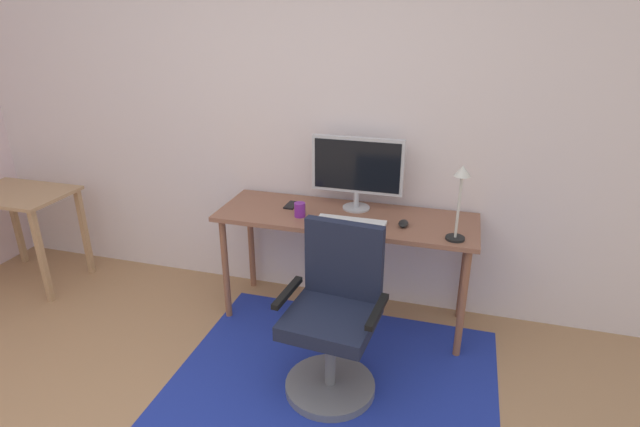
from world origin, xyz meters
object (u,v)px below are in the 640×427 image
Objects in this scene: computer_mouse at (403,223)px; office_chair at (334,325)px; keyboard at (351,222)px; side_table at (21,208)px; monitor at (357,168)px; coffee_cup at (300,210)px; desk_lamp at (460,191)px; cell_phone at (291,205)px; desk at (345,227)px.

office_chair is at bearing -113.96° from computer_mouse.
side_table is (-2.52, -0.06, -0.16)m from keyboard.
coffee_cup is at bearing -143.64° from monitor.
monitor is 1.04m from office_chair.
monitor is 1.35× the size of desk_lamp.
computer_mouse is 0.43m from desk_lamp.
keyboard is 3.07× the size of cell_phone.
computer_mouse is at bearing -10.26° from desk.
keyboard is 4.68× the size of coffee_cup.
side_table is (-2.46, -0.18, -0.08)m from desk.
monitor is (0.04, 0.13, 0.36)m from desk.
monitor reaches higher than office_chair.
side_table is (-2.56, 0.50, 0.20)m from office_chair.
desk_lamp reaches higher than desk.
office_chair reaches higher than cell_phone.
computer_mouse is 0.78m from cell_phone.
office_chair is (0.04, -0.57, -0.37)m from keyboard.
office_chair is (-0.58, -0.51, -0.66)m from desk_lamp.
office_chair is at bearing -139.05° from desk_lamp.
cell_phone is at bearing 167.53° from desk_lamp.
coffee_cup is at bearing 175.39° from desk_lamp.
coffee_cup is 2.19m from side_table.
desk_lamp reaches higher than side_table.
computer_mouse is 0.74× the size of cell_phone.
side_table is at bearing 174.05° from office_chair.
cell_phone is 0.32× the size of desk_lamp.
side_table is (-2.06, -0.24, -0.16)m from cell_phone.
cell_phone is at bearing -170.48° from monitor.
office_chair is at bearing -54.83° from cell_phone.
desk_lamp is 0.59× the size of side_table.
computer_mouse is 2.84m from side_table.
coffee_cup is 0.12× the size of side_table.
coffee_cup is 0.20m from cell_phone.
desk is 0.16m from keyboard.
desk_lamp is at bearing -10.90° from cell_phone.
office_chair reaches higher than coffee_cup.
desk_lamp is at bearing -14.33° from desk.
monitor is 0.48m from computer_mouse.
coffee_cup reaches higher than cell_phone.
cell_phone reaches higher than side_table.
coffee_cup is at bearing 2.16° from side_table.
side_table is at bearing -177.74° from computer_mouse.
desk_lamp is (0.63, -0.06, 0.29)m from keyboard.
keyboard is 0.34m from coffee_cup.
computer_mouse reaches higher than keyboard.
side_table is at bearing -179.92° from desk_lamp.
keyboard reaches higher than desk.
computer_mouse is 0.66m from coffee_cup.
monitor is at bearing 7.20° from side_table.
coffee_cup is at bearing -53.40° from cell_phone.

